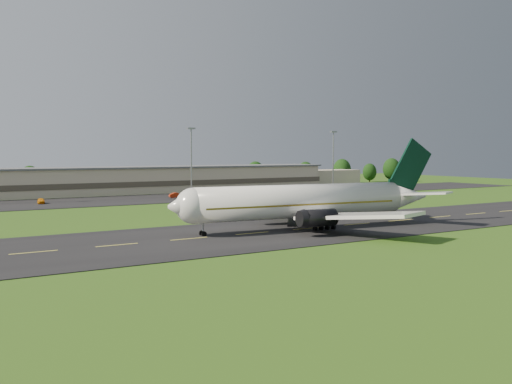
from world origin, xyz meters
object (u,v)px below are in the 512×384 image
terminal (174,179)px  service_vehicle_a (41,201)px  service_vehicle_b (177,195)px  airliner (305,202)px  service_vehicle_d (308,190)px  service_vehicle_c (255,193)px  light_mast_east (333,153)px  light_mast_centre (191,153)px

terminal → service_vehicle_a: bearing=-152.7°
service_vehicle_b → terminal: bearing=-10.8°
airliner → service_vehicle_d: airliner is taller
service_vehicle_c → airliner: bearing=-112.9°
light_mast_east → service_vehicle_d: 23.04m
terminal → light_mast_centre: light_mast_centre is taller
service_vehicle_c → service_vehicle_a: bearing=176.3°
terminal → service_vehicle_a: (-46.48, -23.96, -3.19)m
terminal → service_vehicle_d: bearing=-34.8°
light_mast_east → light_mast_centre: bearing=180.0°
airliner → light_mast_centre: 82.19m
service_vehicle_a → service_vehicle_b: size_ratio=0.92×
light_mast_centre → service_vehicle_d: size_ratio=4.41×
light_mast_centre → service_vehicle_b: light_mast_centre is taller
service_vehicle_c → service_vehicle_b: bearing=170.3°
light_mast_east → service_vehicle_a: size_ratio=4.93×
light_mast_centre → light_mast_east: same height
light_mast_east → service_vehicle_c: (-40.78, -13.72, -11.91)m
light_mast_east → service_vehicle_a: (-100.08, -7.78, -11.93)m
light_mast_east → service_vehicle_a: light_mast_east is taller
service_vehicle_b → light_mast_east: bearing=-70.9°
service_vehicle_d → service_vehicle_b: bearing=138.3°
airliner → light_mast_centre: size_ratio=2.52×
light_mast_east → service_vehicle_d: bearing=-153.4°
airliner → light_mast_east: 107.73m
service_vehicle_c → service_vehicle_d: size_ratio=1.14×
light_mast_centre → service_vehicle_a: (-45.08, -7.78, -11.93)m
light_mast_centre → service_vehicle_c: size_ratio=3.87×
light_mast_centre → service_vehicle_c: (14.22, -13.72, -11.91)m
airliner → terminal: bearing=85.2°
light_mast_centre → service_vehicle_a: bearing=-170.2°
airliner → service_vehicle_b: (7.91, 71.09, -3.82)m
service_vehicle_a → service_vehicle_c: bearing=1.9°
light_mast_east → service_vehicle_d: size_ratio=4.41×
service_vehicle_a → light_mast_east: bearing=12.0°
light_mast_centre → light_mast_east: bearing=0.0°
service_vehicle_a → airliner: bearing=-60.9°
airliner → service_vehicle_c: 73.28m
service_vehicle_b → service_vehicle_c: (22.91, -4.72, -0.01)m
terminal → service_vehicle_b: (-10.10, -25.18, -3.15)m
service_vehicle_b → service_vehicle_c: 23.40m
service_vehicle_a → service_vehicle_c: service_vehicle_c is taller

